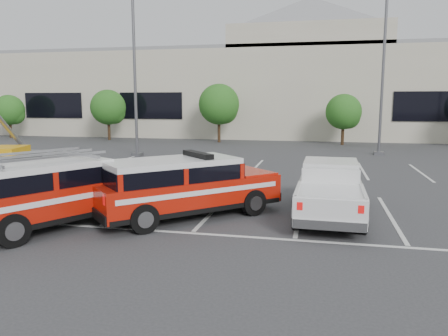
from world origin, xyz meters
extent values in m
plane|color=#333336|center=(0.00, 0.00, 0.00)|extent=(120.00, 120.00, 0.00)
cube|color=silver|center=(0.00, 4.50, 0.01)|extent=(23.00, 15.00, 0.01)
cube|color=beige|center=(0.00, 32.00, 4.00)|extent=(60.00, 15.00, 8.00)
cube|color=gray|center=(0.00, 32.00, 8.15)|extent=(60.00, 15.00, 0.30)
cube|color=beige|center=(2.00, 30.50, 9.00)|extent=(14.00, 12.00, 2.00)
pyramid|color=gray|center=(2.00, 30.50, 11.60)|extent=(15.98, 15.98, 3.20)
cylinder|color=#3F2B19|center=(-25.00, 22.00, 0.76)|extent=(0.24, 0.24, 1.51)
sphere|color=#185416|center=(-25.00, 22.00, 2.60)|extent=(2.77, 2.77, 2.77)
sphere|color=#185416|center=(-24.60, 22.20, 2.18)|extent=(1.85, 1.85, 1.85)
cylinder|color=#3F2B19|center=(-15.00, 22.00, 0.84)|extent=(0.24, 0.24, 1.67)
sphere|color=#185416|center=(-15.00, 22.00, 2.88)|extent=(3.07, 3.07, 3.07)
sphere|color=#185416|center=(-14.60, 22.20, 2.42)|extent=(2.05, 2.05, 2.05)
cylinder|color=#3F2B19|center=(-5.00, 22.00, 0.92)|extent=(0.24, 0.24, 1.84)
sphere|color=#185416|center=(-5.00, 22.00, 3.16)|extent=(3.37, 3.37, 3.37)
sphere|color=#185416|center=(-4.60, 22.20, 2.65)|extent=(2.24, 2.24, 2.24)
cylinder|color=#3F2B19|center=(5.00, 22.00, 0.76)|extent=(0.24, 0.24, 1.51)
sphere|color=#185416|center=(5.00, 22.00, 2.60)|extent=(2.77, 2.77, 2.77)
sphere|color=#185416|center=(5.40, 22.20, 2.18)|extent=(1.85, 1.85, 1.85)
cube|color=#59595E|center=(-8.00, 12.00, 0.10)|extent=(0.60, 0.60, 0.20)
cylinder|color=#59595E|center=(-8.00, 12.00, 5.00)|extent=(0.18, 0.18, 10.00)
cube|color=#59595E|center=(7.00, 16.00, 0.10)|extent=(0.60, 0.60, 0.20)
cylinder|color=#59595E|center=(7.00, 16.00, 5.00)|extent=(0.18, 0.18, 10.00)
cube|color=#AE1508|center=(-0.61, -1.22, 0.76)|extent=(5.37, 5.27, 0.84)
cube|color=black|center=(-0.97, -1.57, 1.41)|extent=(4.10, 4.05, 0.44)
cube|color=silver|center=(-0.97, -1.57, 1.71)|extent=(4.02, 3.96, 0.16)
cube|color=black|center=(-0.35, -0.97, 1.87)|extent=(1.23, 1.27, 0.15)
cube|color=silver|center=(3.58, -0.17, 0.70)|extent=(1.94, 5.35, 0.77)
cube|color=black|center=(3.59, 0.31, 1.28)|extent=(1.72, 1.91, 0.40)
cube|color=silver|center=(3.59, 0.31, 1.56)|extent=(1.68, 1.87, 0.15)
cube|color=#AE1508|center=(-3.89, -2.87, 0.78)|extent=(4.40, 5.59, 0.87)
cube|color=black|center=(-4.14, -3.32, 1.44)|extent=(3.44, 4.08, 0.45)
cube|color=silver|center=(-4.14, -3.32, 1.75)|extent=(3.37, 3.99, 0.17)
cube|color=#A5A5A8|center=(-4.14, -3.32, 2.04)|extent=(3.31, 3.79, 0.06)
cube|color=#59595E|center=(-11.21, 4.23, 0.50)|extent=(2.69, 3.63, 1.00)
cube|color=orange|center=(-11.21, 4.23, 1.13)|extent=(1.87, 2.27, 0.36)
cylinder|color=#A5A5A8|center=(-11.33, 4.76, 1.99)|extent=(0.82, 2.63, 1.95)
camera|label=1|loc=(3.22, -13.56, 3.49)|focal=35.00mm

